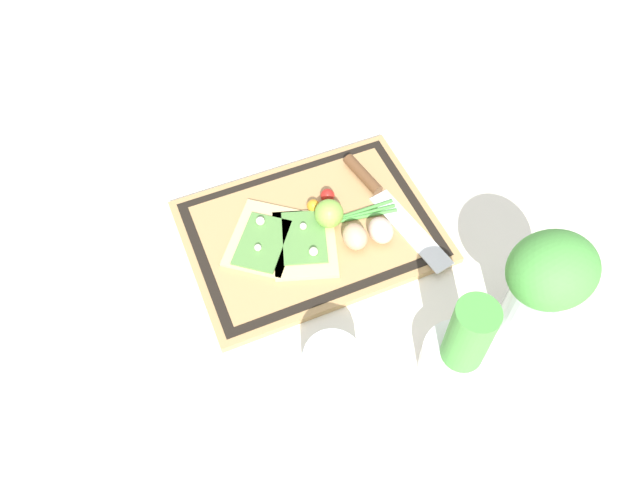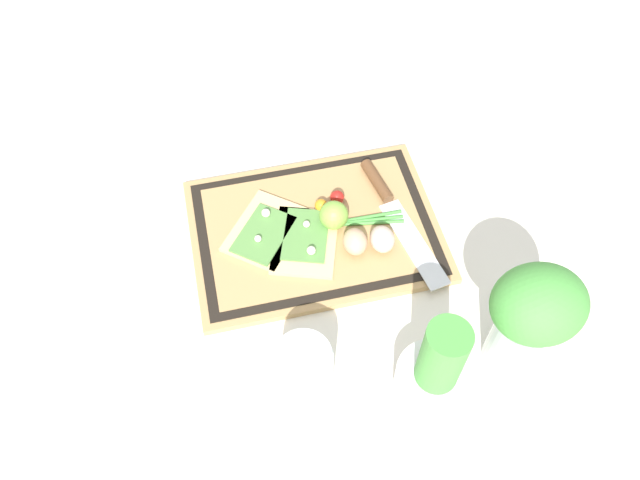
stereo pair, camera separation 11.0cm
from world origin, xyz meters
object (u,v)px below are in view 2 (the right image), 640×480
knife (389,201)px  egg_pink (382,239)px  pizza_slice_near (265,230)px  cherry_tomato_red (337,197)px  cherry_tomato_yellow (321,205)px  herb_pot (436,372)px  pizza_slice_far (305,240)px  herb_glass (532,316)px  egg_brown (355,242)px  sauce_jar (304,369)px  lime (334,216)px

knife → egg_pink: (0.04, 0.09, 0.01)m
pizza_slice_near → cherry_tomato_red: bearing=-164.8°
cherry_tomato_yellow → herb_pot: bearing=103.5°
knife → cherry_tomato_yellow: (0.13, -0.02, 0.00)m
pizza_slice_far → herb_glass: 0.41m
egg_brown → cherry_tomato_yellow: size_ratio=2.16×
cherry_tomato_red → cherry_tomato_yellow: 0.04m
egg_brown → sauce_jar: size_ratio=0.56×
pizza_slice_far → egg_brown: bearing=157.7°
herb_pot → pizza_slice_near: bearing=-60.0°
egg_pink → cherry_tomato_yellow: (0.09, -0.11, -0.01)m
knife → herb_glass: 0.37m
egg_pink → cherry_tomato_yellow: size_ratio=2.16×
egg_pink → cherry_tomato_red: egg_pink is taller
egg_pink → lime: lime is taller
egg_pink → cherry_tomato_red: bearing=-65.4°
pizza_slice_near → herb_glass: (-0.34, 0.32, 0.12)m
cherry_tomato_yellow → herb_pot: (-0.09, 0.37, 0.04)m
pizza_slice_far → egg_brown: egg_brown is taller
herb_pot → egg_pink: bearing=-89.3°
herb_glass → pizza_slice_far: bearing=-45.8°
pizza_slice_far → egg_brown: (-0.08, 0.03, 0.02)m
knife → egg_brown: bearing=44.0°
herb_pot → sauce_jar: herb_pot is taller
cherry_tomato_yellow → pizza_slice_far: bearing=56.4°
pizza_slice_near → egg_brown: size_ratio=3.60×
sauce_jar → knife: bearing=-127.1°
pizza_slice_near → herb_pot: bearing=120.0°
pizza_slice_far → cherry_tomato_yellow: 0.08m
pizza_slice_near → herb_glass: size_ratio=0.81×
pizza_slice_far → cherry_tomato_red: 0.11m
cherry_tomato_yellow → pizza_slice_near: bearing=14.5°
knife → sauce_jar: size_ratio=3.24×
pizza_slice_near → lime: bearing=174.3°
sauce_jar → cherry_tomato_red: bearing=-112.3°
cherry_tomato_yellow → cherry_tomato_red: bearing=-162.6°
knife → egg_brown: 0.12m
egg_brown → herb_glass: herb_glass is taller
knife → herb_pot: herb_pot is taller
pizza_slice_far → cherry_tomato_red: bearing=-135.2°
cherry_tomato_yellow → herb_pot: 0.39m
egg_pink → sauce_jar: size_ratio=0.56×
egg_pink → herb_glass: size_ratio=0.23×
herb_pot → herb_glass: size_ratio=0.83×
egg_pink → sauce_jar: (0.19, 0.21, 0.00)m
cherry_tomato_yellow → egg_brown: bearing=111.1°
knife → egg_brown: size_ratio=5.78×
egg_pink → sauce_jar: sauce_jar is taller
lime → knife: bearing=-166.9°
pizza_slice_far → sauce_jar: bearing=77.3°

